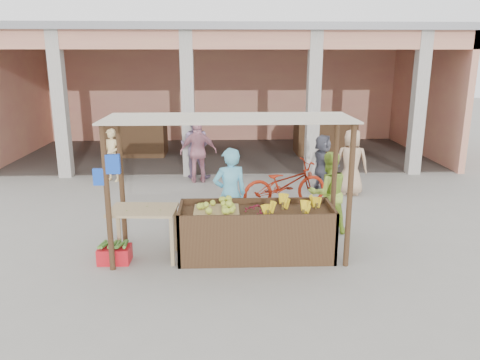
{
  "coord_description": "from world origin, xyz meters",
  "views": [
    {
      "loc": [
        -0.06,
        -7.45,
        3.36
      ],
      "look_at": [
        0.27,
        1.2,
        1.03
      ],
      "focal_mm": 35.0,
      "sensor_mm": 36.0,
      "label": 1
    }
  ],
  "objects_px": {
    "red_crate": "(115,254)",
    "vendor_green": "(328,191)",
    "fruit_stall": "(256,234)",
    "side_table": "(143,217)",
    "vendor_blue": "(230,191)",
    "motorcycle": "(285,183)"
  },
  "relations": [
    {
      "from": "vendor_green",
      "to": "fruit_stall",
      "type": "bearing_deg",
      "value": 26.24
    },
    {
      "from": "vendor_blue",
      "to": "motorcycle",
      "type": "relative_size",
      "value": 0.89
    },
    {
      "from": "red_crate",
      "to": "vendor_green",
      "type": "height_order",
      "value": "vendor_green"
    },
    {
      "from": "side_table",
      "to": "red_crate",
      "type": "bearing_deg",
      "value": -160.51
    },
    {
      "from": "red_crate",
      "to": "vendor_green",
      "type": "distance_m",
      "value": 4.08
    },
    {
      "from": "fruit_stall",
      "to": "red_crate",
      "type": "height_order",
      "value": "fruit_stall"
    },
    {
      "from": "side_table",
      "to": "red_crate",
      "type": "xyz_separation_m",
      "value": [
        -0.48,
        -0.14,
        -0.61
      ]
    },
    {
      "from": "fruit_stall",
      "to": "side_table",
      "type": "height_order",
      "value": "side_table"
    },
    {
      "from": "red_crate",
      "to": "vendor_green",
      "type": "bearing_deg",
      "value": 18.45
    },
    {
      "from": "fruit_stall",
      "to": "red_crate",
      "type": "bearing_deg",
      "value": -175.95
    },
    {
      "from": "motorcycle",
      "to": "side_table",
      "type": "bearing_deg",
      "value": 118.76
    },
    {
      "from": "fruit_stall",
      "to": "vendor_green",
      "type": "xyz_separation_m",
      "value": [
        1.45,
        1.05,
        0.45
      ]
    },
    {
      "from": "fruit_stall",
      "to": "red_crate",
      "type": "distance_m",
      "value": 2.39
    },
    {
      "from": "side_table",
      "to": "vendor_blue",
      "type": "relative_size",
      "value": 0.61
    },
    {
      "from": "fruit_stall",
      "to": "motorcycle",
      "type": "height_order",
      "value": "motorcycle"
    },
    {
      "from": "red_crate",
      "to": "motorcycle",
      "type": "distance_m",
      "value": 4.33
    },
    {
      "from": "side_table",
      "to": "vendor_blue",
      "type": "distance_m",
      "value": 1.68
    },
    {
      "from": "vendor_green",
      "to": "motorcycle",
      "type": "bearing_deg",
      "value": -79.46
    },
    {
      "from": "vendor_blue",
      "to": "vendor_green",
      "type": "height_order",
      "value": "vendor_blue"
    },
    {
      "from": "side_table",
      "to": "vendor_blue",
      "type": "xyz_separation_m",
      "value": [
        1.46,
        0.81,
        0.19
      ]
    },
    {
      "from": "vendor_blue",
      "to": "motorcycle",
      "type": "bearing_deg",
      "value": -137.95
    },
    {
      "from": "fruit_stall",
      "to": "vendor_green",
      "type": "height_order",
      "value": "vendor_green"
    }
  ]
}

